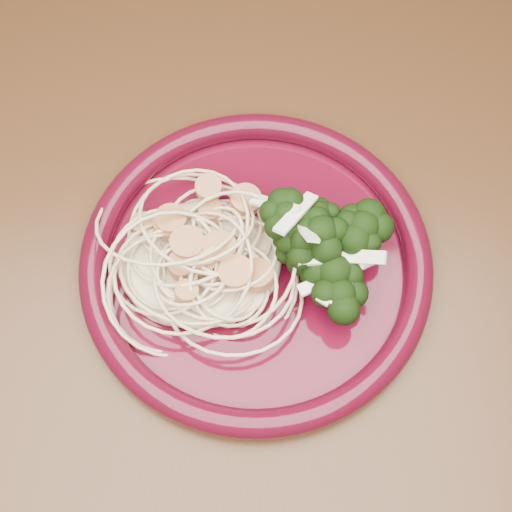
{
  "coord_description": "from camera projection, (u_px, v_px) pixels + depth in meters",
  "views": [
    {
      "loc": [
        -0.01,
        -0.27,
        1.24
      ],
      "look_at": [
        -0.01,
        -0.05,
        0.77
      ],
      "focal_mm": 50.0,
      "sensor_mm": 36.0,
      "label": 1
    }
  ],
  "objects": [
    {
      "name": "onion_garnish",
      "position": [
        330.0,
        230.0,
        0.48
      ],
      "size": [
        0.06,
        0.09,
        0.05
      ],
      "primitive_type": null,
      "rotation": [
        0.0,
        0.0,
        0.01
      ],
      "color": "white",
      "rests_on": "broccoli_pile"
    },
    {
      "name": "broccoli_pile",
      "position": [
        326.0,
        249.0,
        0.51
      ],
      "size": [
        0.08,
        0.13,
        0.05
      ],
      "primitive_type": "ellipsoid",
      "rotation": [
        0.0,
        0.0,
        0.01
      ],
      "color": "black",
      "rests_on": "dinner_plate"
    },
    {
      "name": "dining_table",
      "position": [
        266.0,
        265.0,
        0.65
      ],
      "size": [
        1.2,
        0.8,
        0.75
      ],
      "color": "#472814",
      "rests_on": "ground"
    },
    {
      "name": "scallop_cluster",
      "position": [
        196.0,
        237.0,
        0.49
      ],
      "size": [
        0.12,
        0.12,
        0.04
      ],
      "primitive_type": null,
      "rotation": [
        0.0,
        0.0,
        0.01
      ],
      "color": "#C6804C",
      "rests_on": "spaghetti_pile"
    },
    {
      "name": "spaghetti_pile",
      "position": [
        199.0,
        258.0,
        0.52
      ],
      "size": [
        0.12,
        0.11,
        0.03
      ],
      "primitive_type": "ellipsoid",
      "rotation": [
        0.0,
        0.0,
        0.01
      ],
      "color": "beige",
      "rests_on": "dinner_plate"
    },
    {
      "name": "dinner_plate",
      "position": [
        256.0,
        262.0,
        0.53
      ],
      "size": [
        0.26,
        0.26,
        0.02
      ],
      "rotation": [
        0.0,
        0.0,
        0.01
      ],
      "color": "#440615",
      "rests_on": "dining_table"
    }
  ]
}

